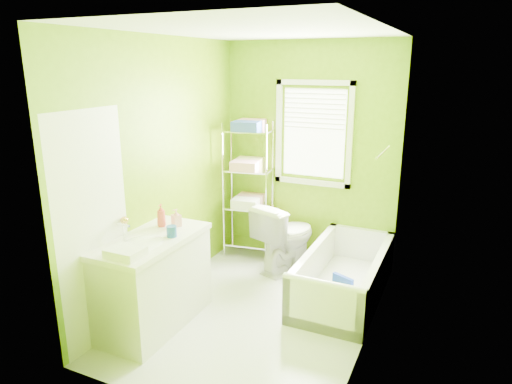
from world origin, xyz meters
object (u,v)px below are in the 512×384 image
at_px(toilet, 286,236).
at_px(wire_shelf_unit, 250,175).
at_px(vanity, 153,279).
at_px(bathtub, 343,282).

distance_m(toilet, wire_shelf_unit, 0.87).
relative_size(toilet, wire_shelf_unit, 0.48).
bearing_deg(wire_shelf_unit, vanity, -93.06).
distance_m(bathtub, toilet, 0.90).
distance_m(bathtub, wire_shelf_unit, 1.71).
relative_size(vanity, wire_shelf_unit, 0.67).
xyz_separation_m(bathtub, vanity, (-1.45, -1.24, 0.29)).
height_order(bathtub, toilet, toilet).
bearing_deg(vanity, wire_shelf_unit, 86.94).
bearing_deg(wire_shelf_unit, bathtub, -23.57).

